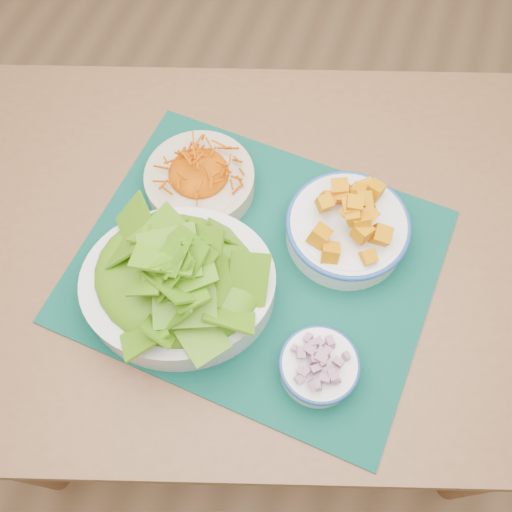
{
  "coord_description": "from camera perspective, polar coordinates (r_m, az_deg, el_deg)",
  "views": [
    {
      "loc": [
        -0.07,
        -0.46,
        1.58
      ],
      "look_at": [
        -0.2,
        -0.09,
        0.78
      ],
      "focal_mm": 40.0,
      "sensor_mm": 36.0,
      "label": 1
    }
  ],
  "objects": [
    {
      "name": "carrot_bowl",
      "position": [
        0.96,
        -5.68,
        7.89
      ],
      "size": [
        0.22,
        0.22,
        0.07
      ],
      "rotation": [
        0.0,
        0.0,
        0.2
      ],
      "color": "beige",
      "rests_on": "placemat"
    },
    {
      "name": "table",
      "position": [
        1.04,
        -0.08,
        -1.13
      ],
      "size": [
        1.3,
        1.06,
        0.75
      ],
      "rotation": [
        0.0,
        0.0,
        0.31
      ],
      "color": "brown",
      "rests_on": "ground"
    },
    {
      "name": "ground",
      "position": [
        1.65,
        7.78,
        -11.45
      ],
      "size": [
        4.0,
        4.0,
        0.0
      ],
      "primitive_type": "plane",
      "color": "#AA7D52",
      "rests_on": "ground"
    },
    {
      "name": "onion_bowl",
      "position": [
        0.83,
        6.34,
        -10.79
      ],
      "size": [
        0.14,
        0.14,
        0.06
      ],
      "rotation": [
        0.0,
        0.0,
        -0.36
      ],
      "color": "white",
      "rests_on": "placemat"
    },
    {
      "name": "placemat",
      "position": [
        0.92,
        0.0,
        -0.88
      ],
      "size": [
        0.58,
        0.49,
        0.0
      ],
      "primitive_type": "cube",
      "rotation": [
        0.0,
        0.0,
        -0.08
      ],
      "color": "#032F27",
      "rests_on": "table"
    },
    {
      "name": "squash_bowl",
      "position": [
        0.91,
        9.21,
        3.18
      ],
      "size": [
        0.21,
        0.21,
        0.09
      ],
      "rotation": [
        0.0,
        0.0,
        -0.07
      ],
      "color": "white",
      "rests_on": "placemat"
    },
    {
      "name": "lettuce_bowl",
      "position": [
        0.84,
        -7.91,
        -2.18
      ],
      "size": [
        0.36,
        0.34,
        0.14
      ],
      "rotation": [
        0.0,
        0.0,
        0.38
      ],
      "color": "silver",
      "rests_on": "placemat"
    }
  ]
}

